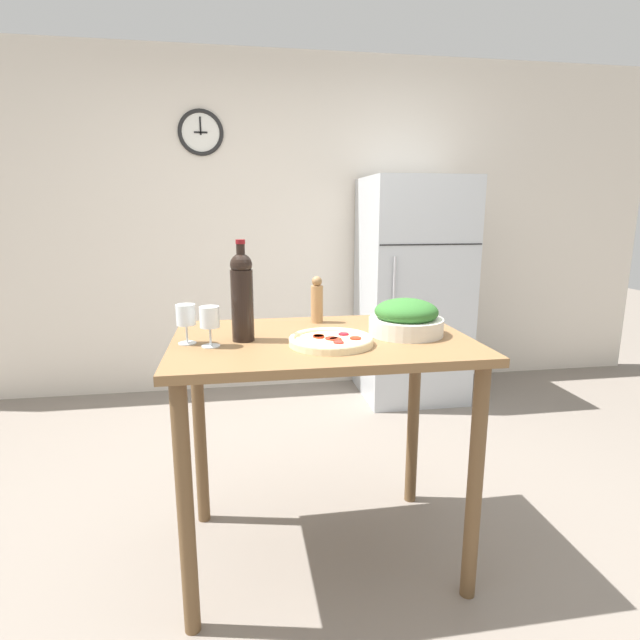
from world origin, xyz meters
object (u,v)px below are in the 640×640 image
(wine_bottle, at_px, (242,295))
(salad_bowl, at_px, (406,319))
(refrigerator, at_px, (412,290))
(wine_glass_near, at_px, (210,319))
(wine_glass_far, at_px, (186,317))
(homemade_pizza, at_px, (331,340))
(pepper_mill, at_px, (317,300))

(wine_bottle, bearing_deg, salad_bowl, -0.29)
(refrigerator, height_order, wine_bottle, refrigerator)
(wine_glass_near, distance_m, wine_glass_far, 0.10)
(refrigerator, distance_m, wine_bottle, 2.22)
(wine_bottle, relative_size, homemade_pizza, 1.22)
(homemade_pizza, bearing_deg, wine_glass_far, 169.45)
(homemade_pizza, bearing_deg, refrigerator, 62.45)
(wine_glass_near, relative_size, wine_glass_far, 1.00)
(wine_glass_near, bearing_deg, wine_glass_far, 148.13)
(refrigerator, height_order, wine_glass_near, refrigerator)
(refrigerator, bearing_deg, wine_glass_far, -130.03)
(wine_bottle, height_order, wine_glass_near, wine_bottle)
(pepper_mill, xyz_separation_m, homemade_pizza, (-0.01, -0.38, -0.08))
(wine_glass_far, height_order, homemade_pizza, wine_glass_far)
(wine_bottle, height_order, homemade_pizza, wine_bottle)
(refrigerator, bearing_deg, homemade_pizza, -117.55)
(wine_glass_far, relative_size, pepper_mill, 0.72)
(salad_bowl, bearing_deg, pepper_mill, 138.93)
(wine_bottle, distance_m, homemade_pizza, 0.37)
(salad_bowl, distance_m, homemade_pizza, 0.34)
(wine_glass_far, bearing_deg, wine_bottle, 2.91)
(homemade_pizza, bearing_deg, salad_bowl, 18.02)
(wine_bottle, relative_size, wine_glass_near, 2.57)
(wine_glass_far, distance_m, salad_bowl, 0.84)
(pepper_mill, bearing_deg, wine_bottle, -140.20)
(wine_glass_near, xyz_separation_m, salad_bowl, (0.75, 0.06, -0.04))
(wine_bottle, relative_size, wine_glass_far, 2.57)
(wine_bottle, bearing_deg, wine_glass_near, -151.19)
(wine_glass_near, height_order, salad_bowl, wine_glass_near)
(refrigerator, relative_size, wine_bottle, 4.44)
(wine_bottle, xyz_separation_m, salad_bowl, (0.63, -0.00, -0.11))
(refrigerator, height_order, homemade_pizza, refrigerator)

